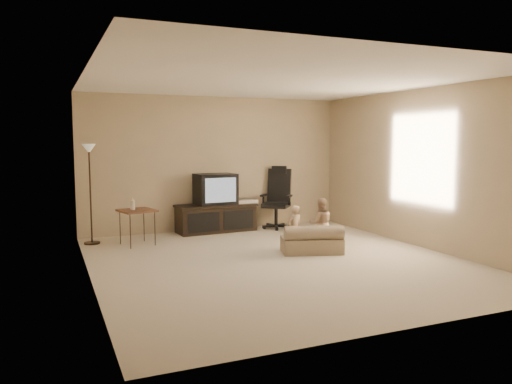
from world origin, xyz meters
TOP-DOWN VIEW (x-y plane):
  - floor at (0.00, 0.00)m, footprint 5.50×5.50m
  - room_shell at (0.00, 0.00)m, footprint 5.50×5.50m
  - tv_stand at (-0.07, 2.49)m, footprint 1.53×0.64m
  - office_chair at (1.14, 2.41)m, footprint 0.77×0.77m
  - side_table at (-1.63, 1.86)m, footprint 0.63×0.63m
  - floor_lamp at (-2.30, 2.24)m, footprint 0.25×0.25m
  - child_sofa at (0.69, 0.24)m, footprint 1.00×0.75m
  - toddler_left at (0.47, 0.38)m, footprint 0.30×0.25m
  - toddler_right at (0.97, 0.47)m, footprint 0.44×0.33m

SIDE VIEW (x-z plane):
  - floor at x=0.00m, z-range 0.00..0.00m
  - child_sofa at x=0.69m, z-range -0.04..0.40m
  - toddler_left at x=0.47m, z-range 0.00..0.72m
  - toddler_right at x=0.97m, z-range 0.00..0.80m
  - office_chair at x=1.14m, z-range -0.17..1.03m
  - tv_stand at x=-0.07m, z-range -0.09..0.99m
  - side_table at x=-1.63m, z-range 0.17..0.95m
  - floor_lamp at x=-2.30m, z-range 0.37..2.01m
  - room_shell at x=0.00m, z-range -1.23..4.27m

